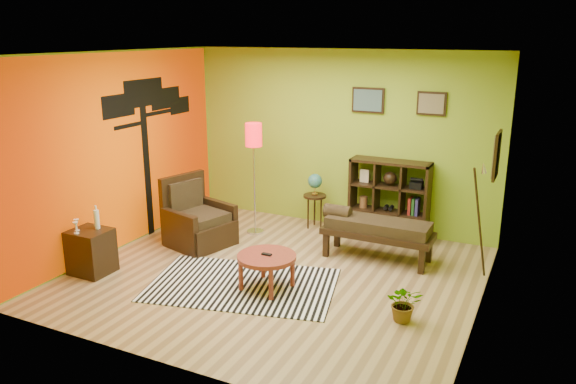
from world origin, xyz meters
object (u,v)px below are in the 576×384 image
at_px(coffee_table, 267,260).
at_px(bench, 375,228).
at_px(armchair, 197,224).
at_px(floor_lamp, 254,145).
at_px(potted_plant, 404,307).
at_px(globe_table, 315,187).
at_px(cube_shelf, 390,199).
at_px(side_cabinet, 91,251).

relative_size(coffee_table, bench, 0.47).
relative_size(armchair, floor_lamp, 0.59).
bearing_deg(potted_plant, globe_table, 131.17).
relative_size(coffee_table, globe_table, 0.81).
xyz_separation_m(armchair, floor_lamp, (0.54, 0.79, 1.10)).
bearing_deg(bench, potted_plant, -61.93).
distance_m(coffee_table, cube_shelf, 2.57).
height_order(side_cabinet, bench, side_cabinet).
distance_m(coffee_table, side_cabinet, 2.35).
bearing_deg(coffee_table, side_cabinet, -166.05).
distance_m(armchair, floor_lamp, 1.45).
bearing_deg(globe_table, bench, -33.45).
bearing_deg(globe_table, potted_plant, -48.83).
distance_m(cube_shelf, bench, 0.95).
height_order(bench, potted_plant, bench).
bearing_deg(floor_lamp, side_cabinet, -117.47).
distance_m(side_cabinet, potted_plant, 4.03).
xyz_separation_m(cube_shelf, potted_plant, (0.88, -2.48, -0.43)).
bearing_deg(globe_table, armchair, -132.50).
relative_size(coffee_table, floor_lamp, 0.42).
height_order(coffee_table, bench, bench).
bearing_deg(side_cabinet, globe_table, 56.30).
distance_m(armchair, cube_shelf, 2.92).
xyz_separation_m(armchair, cube_shelf, (2.48, 1.51, 0.29)).
xyz_separation_m(floor_lamp, cube_shelf, (1.94, 0.73, -0.80)).
xyz_separation_m(side_cabinet, bench, (3.17, 2.06, 0.15)).
distance_m(side_cabinet, bench, 3.79).
relative_size(side_cabinet, globe_table, 1.01).
relative_size(cube_shelf, potted_plant, 2.83).
xyz_separation_m(coffee_table, cube_shelf, (0.83, 2.42, 0.22)).
height_order(coffee_table, armchair, armchair).
xyz_separation_m(coffee_table, floor_lamp, (-1.11, 1.70, 1.02)).
bearing_deg(side_cabinet, bench, 32.96).
bearing_deg(armchair, floor_lamp, 55.39).
height_order(armchair, globe_table, armchair).
height_order(coffee_table, potted_plant, coffee_table).
bearing_deg(potted_plant, armchair, 163.98).
height_order(coffee_table, side_cabinet, side_cabinet).
bearing_deg(coffee_table, globe_table, 98.82).
bearing_deg(floor_lamp, coffee_table, -56.89).
height_order(armchair, cube_shelf, cube_shelf).
bearing_deg(bench, coffee_table, -120.87).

